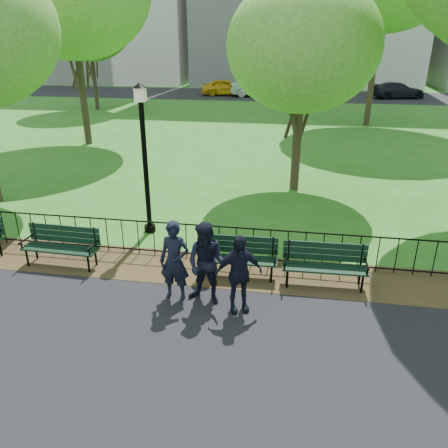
% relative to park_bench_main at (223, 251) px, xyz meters
% --- Properties ---
extents(ground, '(120.00, 120.00, 0.00)m').
position_rel_park_bench_main_xyz_m(ground, '(-0.42, -1.29, -0.61)').
color(ground, '#2F6B1C').
extents(dirt_strip, '(60.00, 1.60, 0.01)m').
position_rel_park_bench_main_xyz_m(dirt_strip, '(-0.42, 0.21, -0.60)').
color(dirt_strip, '#352815').
rests_on(dirt_strip, ground).
extents(far_street, '(70.00, 9.00, 0.01)m').
position_rel_park_bench_main_xyz_m(far_street, '(-0.42, 33.71, -0.61)').
color(far_street, black).
rests_on(far_street, ground).
extents(iron_fence, '(24.06, 0.06, 1.00)m').
position_rel_park_bench_main_xyz_m(iron_fence, '(-0.42, 0.71, -0.11)').
color(iron_fence, black).
rests_on(iron_fence, ground).
extents(park_bench_main, '(1.77, 0.58, 0.97)m').
position_rel_park_bench_main_xyz_m(park_bench_main, '(0.00, 0.00, 0.00)').
color(park_bench_main, black).
rests_on(park_bench_main, ground).
extents(park_bench_left_a, '(1.79, 0.60, 1.00)m').
position_rel_park_bench_main_xyz_m(park_bench_left_a, '(-3.78, -0.08, -0.04)').
color(park_bench_left_a, black).
rests_on(park_bench_left_a, ground).
extents(park_bench_right_a, '(1.78, 0.60, 1.00)m').
position_rel_park_bench_main_xyz_m(park_bench_right_a, '(2.18, 0.00, -0.04)').
color(park_bench_right_a, black).
rests_on(park_bench_right_a, ground).
extents(lamppost, '(0.35, 0.35, 3.93)m').
position_rel_park_bench_main_xyz_m(lamppost, '(-2.40, 2.07, 1.53)').
color(lamppost, black).
rests_on(lamppost, ground).
extents(tree_near_e, '(4.83, 4.83, 6.73)m').
position_rel_park_bench_main_xyz_m(tree_near_e, '(1.43, 6.44, 4.06)').
color(tree_near_e, '#2D2116').
rests_on(tree_near_e, ground).
extents(tree_far_w, '(6.10, 6.10, 8.51)m').
position_rel_park_bench_main_xyz_m(tree_far_w, '(-13.37, 22.75, 5.30)').
color(tree_far_w, '#2D2116').
rests_on(tree_far_w, ground).
extents(person_left, '(0.63, 0.44, 1.68)m').
position_rel_park_bench_main_xyz_m(person_left, '(-0.79, -1.07, 0.24)').
color(person_left, black).
rests_on(person_left, asphalt_path).
extents(person_mid, '(0.90, 0.60, 1.70)m').
position_rel_park_bench_main_xyz_m(person_mid, '(-0.14, -1.09, 0.25)').
color(person_mid, black).
rests_on(person_mid, asphalt_path).
extents(person_right, '(1.00, 0.71, 1.59)m').
position_rel_park_bench_main_xyz_m(person_right, '(0.51, -1.27, 0.19)').
color(person_right, black).
rests_on(person_right, asphalt_path).
extents(taxi, '(4.53, 2.48, 1.46)m').
position_rel_park_bench_main_xyz_m(taxi, '(-5.45, 32.72, 0.13)').
color(taxi, gold).
rests_on(taxi, far_street).
extents(sedan_silver, '(5.12, 2.45, 1.62)m').
position_rel_park_bench_main_xyz_m(sedan_silver, '(-2.33, 32.35, 0.21)').
color(sedan_silver, '#B7BABF').
rests_on(sedan_silver, far_street).
extents(sedan_dark, '(4.97, 3.00, 1.35)m').
position_rel_park_bench_main_xyz_m(sedan_dark, '(9.79, 33.09, 0.07)').
color(sedan_dark, black).
rests_on(sedan_dark, far_street).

